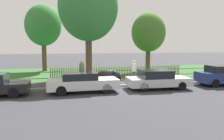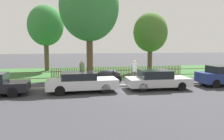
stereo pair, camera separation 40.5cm
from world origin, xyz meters
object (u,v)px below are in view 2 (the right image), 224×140
parked_car_black_saloon (81,82)px  tree_nearest_kerb (46,26)px  covered_motorcycle (109,75)px  pedestrian_by_lamp (134,70)px  parked_car_navy_estate (157,79)px  parked_car_red_compact (224,76)px  tree_behind_motorcycle (89,7)px  tree_mid_park (150,33)px  pedestrian_near_fence (82,71)px

parked_car_black_saloon → tree_nearest_kerb: (-3.29, 12.20, 4.46)m
covered_motorcycle → pedestrian_by_lamp: pedestrian_by_lamp is taller
parked_car_navy_estate → covered_motorcycle: bearing=137.8°
parked_car_red_compact → covered_motorcycle: size_ratio=1.90×
parked_car_navy_estate → parked_car_red_compact: bearing=3.8°
covered_motorcycle → tree_behind_motorcycle: size_ratio=0.22×
tree_nearest_kerb → covered_motorcycle: bearing=-59.7°
covered_motorcycle → tree_nearest_kerb: size_ratio=0.27×
covered_motorcycle → tree_mid_park: size_ratio=0.31×
parked_car_navy_estate → tree_mid_park: (2.92, 9.08, 3.64)m
tree_behind_motorcycle → tree_mid_park: size_ratio=1.44×
parked_car_navy_estate → tree_behind_motorcycle: tree_behind_motorcycle is taller
tree_behind_motorcycle → pedestrian_near_fence: tree_behind_motorcycle is taller
tree_mid_park → pedestrian_near_fence: tree_mid_park is taller
parked_car_black_saloon → pedestrian_near_fence: bearing=85.2°
covered_motorcycle → tree_mid_park: 9.31m
parked_car_navy_estate → covered_motorcycle: parked_car_navy_estate is taller
tree_behind_motorcycle → pedestrian_by_lamp: 6.81m
tree_mid_park → parked_car_navy_estate: bearing=-107.8°
tree_behind_motorcycle → pedestrian_by_lamp: size_ratio=5.32×
parked_car_red_compact → parked_car_navy_estate: bearing=-176.7°
tree_mid_park → tree_nearest_kerb: bearing=164.4°
parked_car_red_compact → covered_motorcycle: (-8.10, 2.52, -0.08)m
tree_behind_motorcycle → covered_motorcycle: bearing=-68.5°
parked_car_black_saloon → tree_behind_motorcycle: tree_behind_motorcycle is taller
tree_mid_park → covered_motorcycle: bearing=-132.0°
tree_mid_park → pedestrian_by_lamp: 7.73m
parked_car_red_compact → pedestrian_by_lamp: (-5.95, 2.90, 0.24)m
covered_motorcycle → pedestrian_by_lamp: (2.15, 0.38, 0.32)m
parked_car_black_saloon → parked_car_red_compact: 10.38m
parked_car_navy_estate → tree_nearest_kerb: size_ratio=0.57×
tree_mid_park → pedestrian_by_lamp: size_ratio=3.71×
tree_behind_motorcycle → tree_mid_park: bearing=25.4°
parked_car_black_saloon → parked_car_red_compact: (10.38, 0.16, 0.09)m
parked_car_red_compact → pedestrian_near_fence: pedestrian_near_fence is taller
covered_motorcycle → pedestrian_near_fence: 2.13m
parked_car_black_saloon → pedestrian_by_lamp: bearing=33.8°
parked_car_black_saloon → pedestrian_near_fence: pedestrian_near_fence is taller
tree_nearest_kerb → pedestrian_near_fence: (3.48, -9.50, -4.07)m
parked_car_black_saloon → tree_behind_motorcycle: size_ratio=0.48×
parked_car_black_saloon → parked_car_red_compact: size_ratio=1.16×
tree_behind_motorcycle → tree_nearest_kerb: bearing=124.1°
parked_car_red_compact → tree_mid_park: tree_mid_park is taller
parked_car_navy_estate → parked_car_red_compact: size_ratio=1.11×
parked_car_black_saloon → covered_motorcycle: size_ratio=2.20×
tree_nearest_kerb → pedestrian_near_fence: 10.91m
covered_motorcycle → pedestrian_by_lamp: size_ratio=1.16×
pedestrian_near_fence → parked_car_navy_estate: bearing=-72.4°
tree_nearest_kerb → tree_mid_park: tree_nearest_kerb is taller
parked_car_navy_estate → tree_behind_motorcycle: size_ratio=0.46×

